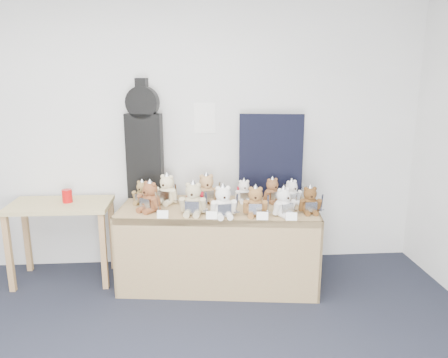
{
  "coord_description": "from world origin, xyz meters",
  "views": [
    {
      "loc": [
        0.69,
        -1.81,
        1.94
      ],
      "look_at": [
        0.98,
        1.88,
        1.02
      ],
      "focal_mm": 35.0,
      "sensor_mm": 36.0,
      "label": 1
    }
  ],
  "objects": [
    {
      "name": "teddy_front_right",
      "position": [
        1.23,
        1.71,
        0.86
      ],
      "size": [
        0.24,
        0.2,
        0.29
      ],
      "rotation": [
        0.0,
        0.0,
        -0.14
      ],
      "color": "brown",
      "rests_on": "display_table"
    },
    {
      "name": "teddy_front_far_left",
      "position": [
        0.33,
        1.9,
        0.86
      ],
      "size": [
        0.25,
        0.25,
        0.3
      ],
      "rotation": [
        0.0,
        0.0,
        -0.66
      ],
      "color": "brown",
      "rests_on": "display_table"
    },
    {
      "name": "teddy_front_centre",
      "position": [
        0.96,
        1.7,
        0.86
      ],
      "size": [
        0.25,
        0.21,
        0.31
      ],
      "rotation": [
        0.0,
        0.0,
        0.1
      ],
      "color": "white",
      "rests_on": "display_table"
    },
    {
      "name": "entry_card_a",
      "position": [
        0.45,
        1.68,
        0.78
      ],
      "size": [
        0.1,
        0.03,
        0.07
      ],
      "primitive_type": "cube",
      "rotation": [
        -0.24,
        0.0,
        -0.13
      ],
      "color": "white",
      "rests_on": "display_table"
    },
    {
      "name": "teddy_back_left",
      "position": [
        0.46,
        2.12,
        0.87
      ],
      "size": [
        0.25,
        0.25,
        0.31
      ],
      "rotation": [
        0.0,
        0.0,
        -0.45
      ],
      "color": "beige",
      "rests_on": "display_table"
    },
    {
      "name": "entry_card_d",
      "position": [
        1.51,
        1.55,
        0.78
      ],
      "size": [
        0.09,
        0.03,
        0.07
      ],
      "primitive_type": "cube",
      "rotation": [
        -0.24,
        0.0,
        -0.13
      ],
      "color": "white",
      "rests_on": "display_table"
    },
    {
      "name": "teddy_back_far_left",
      "position": [
        0.24,
        2.13,
        0.84
      ],
      "size": [
        0.2,
        0.19,
        0.25
      ],
      "rotation": [
        0.0,
        0.0,
        -0.37
      ],
      "color": "olive",
      "rests_on": "display_table"
    },
    {
      "name": "display_table",
      "position": [
        0.93,
        1.9,
        0.58
      ],
      "size": [
        1.86,
        0.96,
        0.74
      ],
      "rotation": [
        0.0,
        0.0,
        -0.13
      ],
      "color": "#96714C",
      "rests_on": "floor"
    },
    {
      "name": "room_shell",
      "position": [
        0.84,
        2.49,
        1.49
      ],
      "size": [
        6.0,
        6.0,
        6.0
      ],
      "color": "white",
      "rests_on": "floor"
    },
    {
      "name": "teddy_back_centre_left",
      "position": [
        0.83,
        2.11,
        0.87
      ],
      "size": [
        0.26,
        0.21,
        0.31
      ],
      "rotation": [
        0.0,
        0.0,
        0.1
      ],
      "color": "tan",
      "rests_on": "display_table"
    },
    {
      "name": "entry_card_c",
      "position": [
        1.27,
        1.58,
        0.78
      ],
      "size": [
        0.1,
        0.03,
        0.07
      ],
      "primitive_type": "cube",
      "rotation": [
        -0.24,
        0.0,
        -0.13
      ],
      "color": "white",
      "rests_on": "display_table"
    },
    {
      "name": "side_table",
      "position": [
        -0.52,
        2.14,
        0.63
      ],
      "size": [
        0.92,
        0.52,
        0.76
      ],
      "rotation": [
        0.0,
        0.0,
        -0.01
      ],
      "color": "tan",
      "rests_on": "floor"
    },
    {
      "name": "entry_card_b",
      "position": [
        0.86,
        1.63,
        0.78
      ],
      "size": [
        0.09,
        0.03,
        0.07
      ],
      "primitive_type": "cube",
      "rotation": [
        -0.24,
        0.0,
        -0.13
      ],
      "color": "white",
      "rests_on": "display_table"
    },
    {
      "name": "teddy_back_right",
      "position": [
        1.45,
        2.08,
        0.85
      ],
      "size": [
        0.22,
        0.21,
        0.27
      ],
      "rotation": [
        0.0,
        0.0,
        0.35
      ],
      "color": "brown",
      "rests_on": "display_table"
    },
    {
      "name": "red_cup",
      "position": [
        -0.45,
        2.16,
        0.82
      ],
      "size": [
        0.09,
        0.09,
        0.12
      ],
      "primitive_type": "cylinder",
      "color": "#BC0C0D",
      "rests_on": "side_table"
    },
    {
      "name": "teddy_front_left",
      "position": [
        0.71,
        1.78,
        0.87
      ],
      "size": [
        0.26,
        0.24,
        0.32
      ],
      "rotation": [
        0.0,
        0.0,
        -0.18
      ],
      "color": "tan",
      "rests_on": "display_table"
    },
    {
      "name": "teddy_back_centre_right",
      "position": [
        1.18,
        2.12,
        0.84
      ],
      "size": [
        0.2,
        0.17,
        0.24
      ],
      "rotation": [
        0.0,
        0.0,
        0.05
      ],
      "color": "silver",
      "rests_on": "display_table"
    },
    {
      "name": "teddy_front_end",
      "position": [
        1.71,
        1.74,
        0.85
      ],
      "size": [
        0.22,
        0.18,
        0.27
      ],
      "rotation": [
        0.0,
        0.0,
        -0.04
      ],
      "color": "brown",
      "rests_on": "display_table"
    },
    {
      "name": "teddy_front_far_right",
      "position": [
        1.47,
        1.68,
        0.85
      ],
      "size": [
        0.23,
        0.22,
        0.28
      ],
      "rotation": [
        0.0,
        0.0,
        0.41
      ],
      "color": "silver",
      "rests_on": "display_table"
    },
    {
      "name": "navy_board",
      "position": [
        1.46,
        2.24,
        1.15
      ],
      "size": [
        0.6,
        0.11,
        0.81
      ],
      "primitive_type": "cube",
      "rotation": [
        0.0,
        0.0,
        -0.15
      ],
      "color": "black",
      "rests_on": "display_table"
    },
    {
      "name": "guitar_case",
      "position": [
        0.25,
        2.33,
        1.3
      ],
      "size": [
        0.36,
        0.18,
        1.14
      ],
      "rotation": [
        0.0,
        0.0,
        -0.23
      ],
      "color": "black",
      "rests_on": "display_table"
    },
    {
      "name": "teddy_back_end",
      "position": [
        1.62,
        2.02,
        0.84
      ],
      "size": [
        0.21,
        0.2,
        0.26
      ],
      "rotation": [
        0.0,
        0.0,
        0.41
      ],
      "color": "white",
      "rests_on": "display_table"
    }
  ]
}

